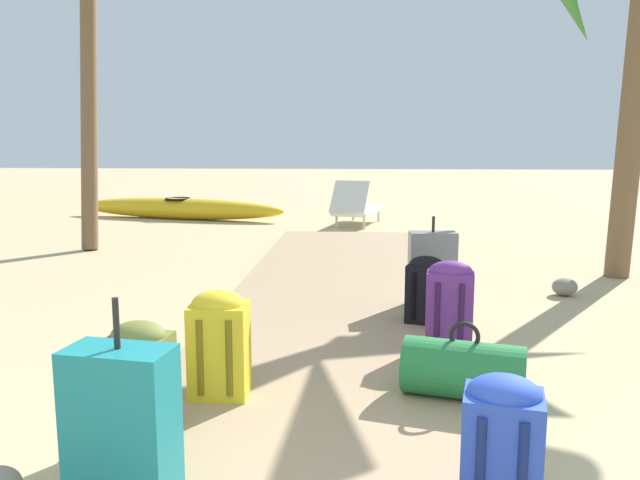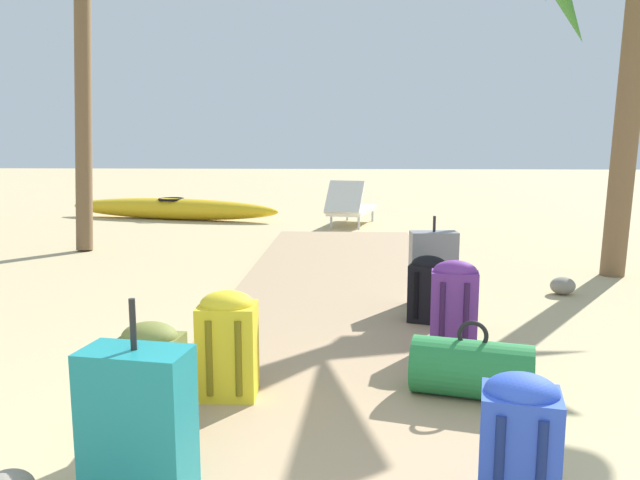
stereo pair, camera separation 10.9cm
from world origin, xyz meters
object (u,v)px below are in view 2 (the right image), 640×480
at_px(kayak, 172,209).
at_px(duffel_bag_green, 472,368).
at_px(backpack_blue, 519,440).
at_px(suitcase_grey, 433,269).
at_px(backpack_yellow, 228,341).
at_px(palm_tree_far_right, 632,6).
at_px(backpack_olive, 151,376).
at_px(lounge_chair, 351,207).
at_px(suitcase_teal, 138,425).
at_px(backpack_purple, 454,304).
at_px(backpack_black, 428,287).

bearing_deg(kayak, duffel_bag_green, -63.85).
xyz_separation_m(backpack_blue, kayak, (-4.04, 9.35, -0.16)).
height_order(suitcase_grey, backpack_yellow, suitcase_grey).
bearing_deg(palm_tree_far_right, backpack_olive, -132.75).
bearing_deg(backpack_yellow, lounge_chair, 85.17).
bearing_deg(backpack_olive, suitcase_teal, -76.98).
bearing_deg(lounge_chair, backpack_purple, -84.16).
height_order(suitcase_teal, lounge_chair, suitcase_teal).
xyz_separation_m(backpack_purple, duffel_bag_green, (-0.02, -0.75, -0.16)).
xyz_separation_m(backpack_olive, suitcase_grey, (1.61, 2.43, 0.03)).
height_order(backpack_blue, kayak, backpack_blue).
relative_size(duffel_bag_green, suitcase_teal, 0.87).
xyz_separation_m(suitcase_grey, kayak, (-4.11, 6.38, -0.19)).
distance_m(backpack_black, kayak, 7.96).
bearing_deg(backpack_purple, backpack_yellow, -148.98).
height_order(duffel_bag_green, backpack_blue, backpack_blue).
height_order(backpack_olive, palm_tree_far_right, palm_tree_far_right).
relative_size(suitcase_grey, palm_tree_far_right, 0.21).
height_order(duffel_bag_green, backpack_black, backpack_black).
xyz_separation_m(suitcase_grey, backpack_black, (-0.10, -0.49, -0.04)).
relative_size(backpack_blue, suitcase_teal, 0.67).
height_order(backpack_yellow, kayak, backpack_yellow).
bearing_deg(backpack_purple, backpack_black, 97.23).
height_order(backpack_black, kayak, backpack_black).
relative_size(backpack_blue, backpack_black, 1.03).
distance_m(suitcase_teal, backpack_black, 2.83).
bearing_deg(backpack_yellow, backpack_olive, -119.79).
height_order(backpack_yellow, palm_tree_far_right, palm_tree_far_right).
bearing_deg(suitcase_teal, palm_tree_far_right, 51.60).
xyz_separation_m(backpack_olive, backpack_black, (1.52, 1.94, -0.02)).
bearing_deg(lounge_chair, palm_tree_far_right, -54.01).
xyz_separation_m(duffel_bag_green, suitcase_teal, (-1.46, -1.05, 0.14)).
height_order(backpack_olive, kayak, backpack_olive).
bearing_deg(lounge_chair, backpack_yellow, -94.83).
relative_size(backpack_olive, suitcase_teal, 0.69).
distance_m(backpack_purple, suitcase_teal, 2.33).
distance_m(suitcase_teal, suitcase_grey, 3.32).
bearing_deg(backpack_blue, backpack_purple, 88.40).
bearing_deg(backpack_blue, suitcase_teal, 179.88).
distance_m(backpack_blue, lounge_chair, 8.61).
xyz_separation_m(suitcase_grey, lounge_chair, (-0.71, 5.62, -0.07)).
distance_m(backpack_yellow, lounge_chair, 7.62).
height_order(backpack_purple, backpack_blue, backpack_purple).
xyz_separation_m(backpack_purple, backpack_black, (-0.09, 0.67, -0.05)).
height_order(suitcase_grey, lounge_chair, suitcase_grey).
relative_size(backpack_olive, lounge_chair, 0.34).
xyz_separation_m(backpack_blue, palm_tree_far_right, (2.23, 4.63, 2.47)).
xyz_separation_m(duffel_bag_green, kayak, (-4.07, 8.30, -0.04)).
bearing_deg(suitcase_teal, suitcase_grey, 63.26).
relative_size(backpack_purple, suitcase_grey, 0.80).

